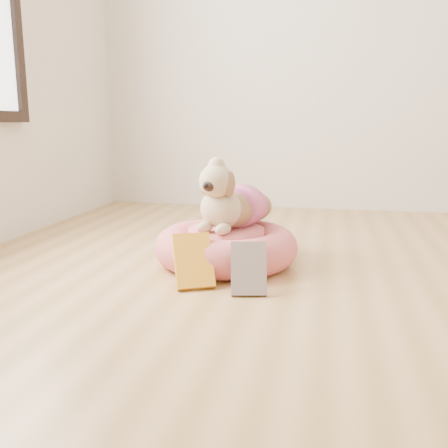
% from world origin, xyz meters
% --- Properties ---
extents(floor, '(4.50, 4.50, 0.00)m').
position_xyz_m(floor, '(0.00, 0.00, 0.00)').
color(floor, '#AD8548').
rests_on(floor, ground).
extents(wall_back, '(4.50, 0.00, 4.50)m').
position_xyz_m(wall_back, '(0.00, 2.25, 1.35)').
color(wall_back, beige).
rests_on(wall_back, floor).
extents(pet_bed, '(0.65, 0.65, 0.17)m').
position_xyz_m(pet_bed, '(-0.73, 0.64, 0.08)').
color(pet_bed, '#D25261').
rests_on(pet_bed, floor).
extents(dog, '(0.44, 0.53, 0.33)m').
position_xyz_m(dog, '(-0.71, 0.66, 0.34)').
color(dog, brown).
rests_on(dog, pet_bed).
extents(book_yellow, '(0.20, 0.20, 0.20)m').
position_xyz_m(book_yellow, '(-0.79, 0.31, 0.10)').
color(book_yellow, yellow).
rests_on(book_yellow, floor).
extents(book_white, '(0.16, 0.14, 0.19)m').
position_xyz_m(book_white, '(-0.56, 0.27, 0.10)').
color(book_white, silver).
rests_on(book_white, floor).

